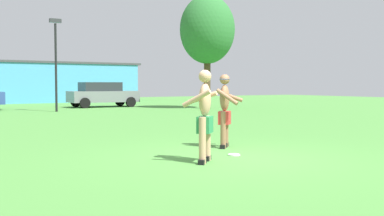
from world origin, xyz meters
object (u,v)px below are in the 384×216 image
(car_gray_near_post, at_px, (102,94))
(lamp_post, at_px, (56,54))
(player_in_green, at_px, (205,113))
(player_with_cap, at_px, (225,107))
(frisbee, at_px, (234,155))
(tree_left_field, at_px, (207,30))

(car_gray_near_post, xyz_separation_m, lamp_post, (-3.91, -3.47, 2.24))
(player_in_green, height_order, lamp_post, lamp_post)
(player_with_cap, height_order, lamp_post, lamp_post)
(player_in_green, distance_m, frisbee, 1.38)
(frisbee, distance_m, car_gray_near_post, 21.21)
(frisbee, xyz_separation_m, lamp_post, (1.20, 17.10, 3.05))
(frisbee, bearing_deg, player_with_cap, 63.22)
(tree_left_field, bearing_deg, lamp_post, 170.93)
(player_with_cap, distance_m, player_in_green, 2.08)
(player_in_green, height_order, car_gray_near_post, player_in_green)
(frisbee, xyz_separation_m, tree_left_field, (9.89, 15.71, 4.69))
(player_with_cap, height_order, tree_left_field, tree_left_field)
(player_in_green, bearing_deg, frisbee, 20.82)
(tree_left_field, bearing_deg, player_with_cap, -122.56)
(car_gray_near_post, distance_m, lamp_post, 5.69)
(player_with_cap, relative_size, car_gray_near_post, 0.39)
(lamp_post, bearing_deg, tree_left_field, -9.07)
(player_in_green, relative_size, frisbee, 6.80)
(player_with_cap, xyz_separation_m, frisbee, (-0.53, -1.06, -0.92))
(player_in_green, xyz_separation_m, tree_left_field, (10.87, 16.08, 3.78))
(frisbee, height_order, car_gray_near_post, car_gray_near_post)
(lamp_post, bearing_deg, car_gray_near_post, 41.58)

